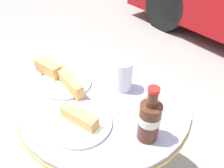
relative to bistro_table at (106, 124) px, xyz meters
The scene contains 5 objects.
bistro_table is the anchor object (origin of this frame).
cola_bottle_left 0.36m from the bistro_table, ahead, with size 0.07×0.07×0.21m.
drinking_glass 0.25m from the bistro_table, 89.12° to the left, with size 0.07×0.07×0.13m.
lunch_plate_near 0.25m from the bistro_table, 65.89° to the right, with size 0.23×0.23×0.06m.
lunch_plate_far 0.29m from the bistro_table, 151.04° to the right, with size 0.31×0.23×0.07m.
Camera 1 is at (0.56, -0.37, 1.33)m, focal length 35.00 mm.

